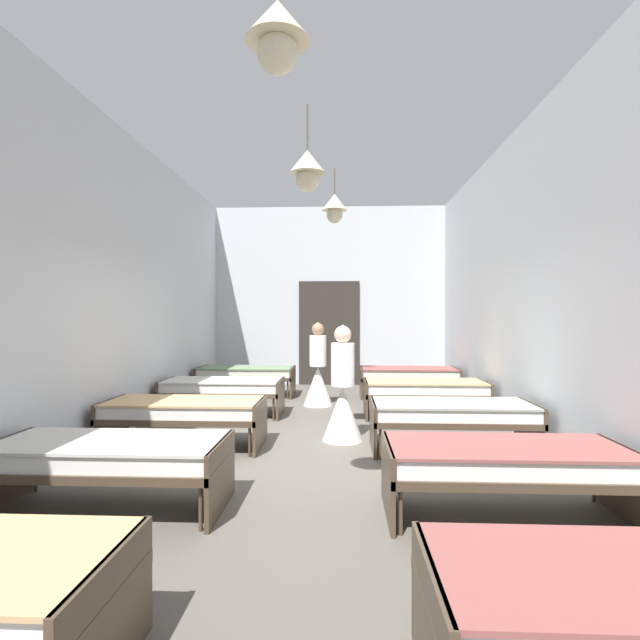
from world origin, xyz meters
TOP-DOWN VIEW (x-y plane):
  - ground_plane at (0.00, 0.00)m, footprint 5.92×11.38m
  - room_shell at (-0.00, 1.18)m, footprint 5.72×10.98m
  - bed_left_row_1 at (-1.61, -1.88)m, footprint 1.90×0.84m
  - bed_right_row_1 at (1.61, -1.88)m, footprint 1.90×0.84m
  - bed_left_row_2 at (-1.61, 0.00)m, footprint 1.90×0.84m
  - bed_right_row_2 at (1.61, 0.00)m, footprint 1.90×0.84m
  - bed_left_row_3 at (-1.61, 1.88)m, footprint 1.90×0.84m
  - bed_right_row_3 at (1.61, 1.88)m, footprint 1.90×0.84m
  - bed_left_row_4 at (-1.61, 3.75)m, footprint 1.90×0.84m
  - bed_right_row_4 at (1.61, 3.75)m, footprint 1.90×0.84m
  - nurse_near_aisle at (-0.13, 2.79)m, footprint 0.52×0.52m
  - nurse_mid_aisle at (0.32, 0.41)m, footprint 0.52×0.52m

SIDE VIEW (x-z plane):
  - ground_plane at x=0.00m, z-range -0.10..0.00m
  - bed_left_row_1 at x=-1.61m, z-range 0.15..0.73m
  - bed_right_row_1 at x=1.61m, z-range 0.15..0.73m
  - bed_left_row_2 at x=-1.61m, z-range 0.15..0.73m
  - bed_right_row_2 at x=1.61m, z-range 0.15..0.73m
  - bed_left_row_3 at x=-1.61m, z-range 0.15..0.73m
  - bed_right_row_3 at x=1.61m, z-range 0.15..0.73m
  - bed_left_row_4 at x=-1.61m, z-range 0.15..0.73m
  - bed_right_row_4 at x=1.61m, z-range 0.15..0.73m
  - nurse_near_aisle at x=-0.13m, z-range -0.21..1.27m
  - nurse_mid_aisle at x=0.32m, z-range -0.21..1.27m
  - room_shell at x=0.00m, z-range 0.01..4.14m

